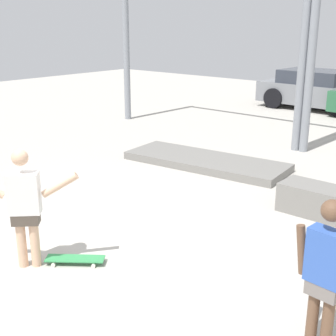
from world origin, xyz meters
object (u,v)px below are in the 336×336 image
at_px(skateboard, 75,259).
at_px(manual_pad, 205,161).
at_px(skateboarder, 24,204).
at_px(bystander, 325,270).
at_px(parked_car_grey, 317,90).

height_order(skateboard, manual_pad, manual_pad).
bearing_deg(skateboarder, manual_pad, 55.47).
distance_m(manual_pad, bystander, 6.11).
bearing_deg(manual_pad, skateboard, -74.20).
height_order(skateboard, parked_car_grey, parked_car_grey).
bearing_deg(bystander, skateboarder, 19.39).
bearing_deg(manual_pad, bystander, -43.39).
xyz_separation_m(skateboard, manual_pad, (-1.31, 4.64, 0.02)).
height_order(skateboard, bystander, bystander).
bearing_deg(bystander, parked_car_grey, -60.75).
relative_size(skateboard, parked_car_grey, 0.18).
xyz_separation_m(manual_pad, bystander, (4.41, -4.17, 0.77)).
bearing_deg(parked_car_grey, manual_pad, -79.68).
height_order(parked_car_grey, bystander, bystander).
bearing_deg(skateboard, parked_car_grey, 62.49).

